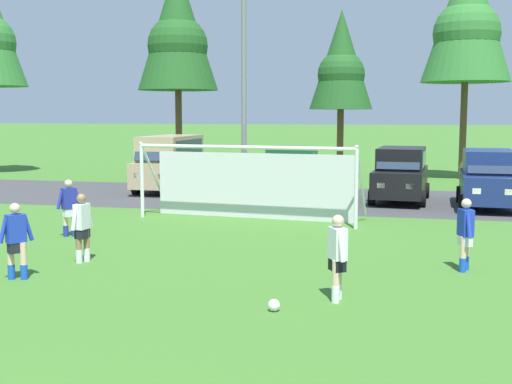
{
  "coord_description": "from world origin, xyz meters",
  "views": [
    {
      "loc": [
        5.11,
        -3.49,
        3.51
      ],
      "look_at": [
        1.67,
        11.11,
        1.71
      ],
      "focal_mm": 45.91,
      "sensor_mm": 36.0,
      "label": 1
    }
  ],
  "objects": [
    {
      "name": "player_defender_far",
      "position": [
        -4.35,
        13.33,
        0.82
      ],
      "size": [
        0.57,
        0.6,
        1.64
      ],
      "color": "beige",
      "rests_on": "ground"
    },
    {
      "name": "parked_car_slot_center",
      "position": [
        4.79,
        23.28,
        1.11
      ],
      "size": [
        2.38,
        4.72,
        2.16
      ],
      "color": "black",
      "rests_on": "ground"
    },
    {
      "name": "parked_car_slot_center_right",
      "position": [
        8.0,
        22.22,
        1.11
      ],
      "size": [
        2.27,
        4.67,
        2.16
      ],
      "color": "navy",
      "rests_on": "ground"
    },
    {
      "name": "parking_lot_strip",
      "position": [
        0.0,
        23.19,
        0.0
      ],
      "size": [
        52.0,
        8.4,
        0.01
      ],
      "primitive_type": "cube",
      "color": "#3D3D3F",
      "rests_on": "ground"
    },
    {
      "name": "parked_car_slot_left",
      "position": [
        -2.08,
        23.13,
        0.88
      ],
      "size": [
        2.08,
        4.22,
        1.72
      ],
      "color": "red",
      "rests_on": "ground"
    },
    {
      "name": "tree_mid_left",
      "position": [
        -7.12,
        30.2,
        7.88
      ],
      "size": [
        4.3,
        4.3,
        11.46
      ],
      "color": "brown",
      "rests_on": "ground"
    },
    {
      "name": "tree_center_back",
      "position": [
        1.42,
        32.05,
        6.18
      ],
      "size": [
        3.38,
        3.38,
        9.0
      ],
      "color": "brown",
      "rests_on": "ground"
    },
    {
      "name": "tree_mid_right",
      "position": [
        7.87,
        33.42,
        8.56
      ],
      "size": [
        4.67,
        4.67,
        12.44
      ],
      "color": "brown",
      "rests_on": "ground"
    },
    {
      "name": "player_striker_near",
      "position": [
        3.84,
        8.55,
        0.82
      ],
      "size": [
        0.41,
        0.71,
        1.64
      ],
      "color": "beige",
      "rests_on": "ground"
    },
    {
      "name": "player_trailing_back",
      "position": [
        -2.39,
        10.41,
        0.82
      ],
      "size": [
        0.28,
        0.73,
        1.64
      ],
      "color": "#936B4C",
      "rests_on": "ground"
    },
    {
      "name": "player_winger_left",
      "position": [
        -2.95,
        8.6,
        0.82
      ],
      "size": [
        0.57,
        0.59,
        1.64
      ],
      "color": "beige",
      "rests_on": "ground"
    },
    {
      "name": "soccer_ball",
      "position": [
        2.83,
        7.63,
        0.11
      ],
      "size": [
        0.22,
        0.22,
        0.22
      ],
      "color": "white",
      "rests_on": "ground"
    },
    {
      "name": "parked_car_slot_center_left",
      "position": [
        0.57,
        22.1,
        1.11
      ],
      "size": [
        2.36,
        4.71,
        2.16
      ],
      "color": "#194C2D",
      "rests_on": "ground"
    },
    {
      "name": "player_midfield_center",
      "position": [
        6.37,
        11.56,
        0.82
      ],
      "size": [
        0.36,
        0.74,
        1.64
      ],
      "color": "beige",
      "rests_on": "ground"
    },
    {
      "name": "street_lamp",
      "position": [
        -0.47,
        19.04,
        4.34
      ],
      "size": [
        2.0,
        0.32,
        8.4
      ],
      "color": "slate",
      "rests_on": "ground"
    },
    {
      "name": "ground_plane",
      "position": [
        0.0,
        15.0,
        0.0
      ],
      "size": [
        400.0,
        400.0,
        0.0
      ],
      "primitive_type": "plane",
      "color": "#3D7028"
    },
    {
      "name": "parked_car_slot_far_left",
      "position": [
        -5.47,
        24.41,
        1.34
      ],
      "size": [
        2.21,
        4.8,
        2.52
      ],
      "color": "tan",
      "rests_on": "ground"
    },
    {
      "name": "soccer_goal",
      "position": [
        -0.02,
        17.58,
        1.29
      ],
      "size": [
        7.57,
        2.63,
        2.57
      ],
      "color": "white",
      "rests_on": "ground"
    }
  ]
}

